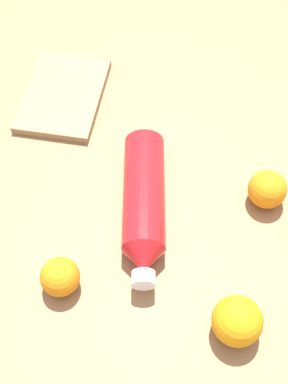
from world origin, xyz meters
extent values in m
plane|color=olive|center=(0.00, 0.00, 0.00)|extent=(2.40, 2.40, 0.00)
cylinder|color=red|center=(-0.01, -0.01, 0.04)|extent=(0.25, 0.17, 0.08)
cone|color=red|center=(0.12, 0.04, 0.04)|extent=(0.07, 0.09, 0.08)
cylinder|color=white|center=(0.15, 0.06, 0.04)|extent=(0.04, 0.05, 0.04)
sphere|color=orange|center=(0.20, -0.08, 0.03)|extent=(0.07, 0.07, 0.07)
sphere|color=orange|center=(-0.11, 0.20, 0.04)|extent=(0.07, 0.07, 0.07)
sphere|color=orange|center=(0.16, 0.22, 0.04)|extent=(0.08, 0.08, 0.08)
cube|color=#99724C|center=(-0.19, -0.29, 0.01)|extent=(0.27, 0.22, 0.02)
camera|label=1|loc=(0.47, 0.20, 0.84)|focal=47.94mm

